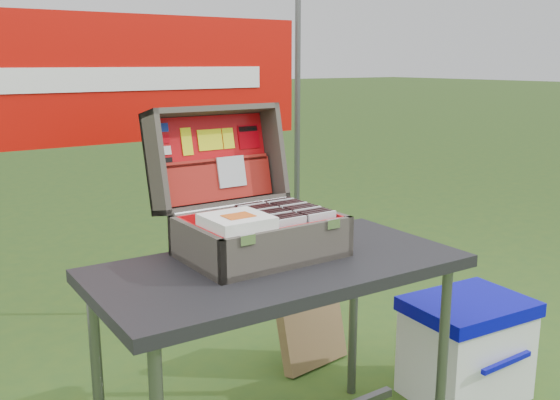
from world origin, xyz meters
TOP-DOWN VIEW (x-y plane):
  - table at (-0.00, 0.03)m, footprint 1.21×0.63m
  - table_top at (-0.00, 0.03)m, footprint 1.21×0.63m
  - table_leg_fr at (0.53, -0.21)m, footprint 0.04×0.04m
  - table_leg_bl at (-0.54, 0.27)m, footprint 0.04×0.04m
  - table_leg_br at (0.53, 0.27)m, footprint 0.04×0.04m
  - suitcase at (-0.01, 0.18)m, footprint 0.50×0.52m
  - suitcase_base_bottom at (-0.01, 0.12)m, footprint 0.50×0.36m
  - suitcase_base_wall_front at (-0.01, -0.05)m, footprint 0.50×0.02m
  - suitcase_base_wall_back at (-0.01, 0.29)m, footprint 0.50×0.02m
  - suitcase_base_wall_left at (-0.25, 0.12)m, footprint 0.02×0.36m
  - suitcase_base_wall_right at (0.23, 0.12)m, footprint 0.02×0.36m
  - suitcase_liner_floor at (-0.01, 0.12)m, footprint 0.46×0.32m
  - suitcase_latch_left at (-0.17, -0.06)m, footprint 0.05×0.01m
  - suitcase_latch_right at (0.15, -0.06)m, footprint 0.05×0.01m
  - suitcase_hinge at (-0.01, 0.30)m, footprint 0.45×0.02m
  - suitcase_lid_back at (-0.01, 0.46)m, footprint 0.50×0.10m
  - suitcase_lid_rim_far at (-0.01, 0.44)m, footprint 0.50×0.13m
  - suitcase_lid_rim_near at (-0.01, 0.37)m, footprint 0.50×0.13m
  - suitcase_lid_rim_left at (-0.25, 0.40)m, footprint 0.02×0.21m
  - suitcase_lid_rim_right at (0.23, 0.40)m, footprint 0.02×0.21m
  - suitcase_lid_liner at (-0.01, 0.45)m, footprint 0.46×0.07m
  - suitcase_liner_wall_front at (-0.01, -0.03)m, footprint 0.46×0.01m
  - suitcase_liner_wall_back at (-0.01, 0.28)m, footprint 0.46×0.01m
  - suitcase_liner_wall_left at (-0.24, 0.12)m, footprint 0.01×0.32m
  - suitcase_liner_wall_right at (0.22, 0.12)m, footprint 0.01×0.32m
  - suitcase_lid_pocket at (-0.01, 0.41)m, footprint 0.44×0.06m
  - suitcase_pocket_edge at (-0.01, 0.42)m, footprint 0.43×0.02m
  - suitcase_pocket_cd at (0.04, 0.40)m, footprint 0.11×0.03m
  - lid_sticker_cc_a at (-0.19, 0.47)m, footprint 0.05×0.01m
  - lid_sticker_cc_b at (-0.19, 0.46)m, footprint 0.05×0.01m
  - lid_sticker_cc_c at (-0.19, 0.45)m, footprint 0.05×0.01m
  - lid_sticker_cc_d at (-0.19, 0.44)m, footprint 0.05×0.01m
  - lid_card_neon_tall at (-0.11, 0.46)m, footprint 0.04×0.02m
  - lid_card_neon_main at (-0.01, 0.46)m, footprint 0.10×0.02m
  - lid_card_neon_small at (0.06, 0.46)m, footprint 0.04×0.02m
  - lid_sticker_band at (0.15, 0.46)m, footprint 0.09×0.02m
  - lid_sticker_band_bar at (0.15, 0.46)m, footprint 0.08×0.01m
  - cd_left_0 at (0.02, -0.01)m, footprint 0.11×0.01m
  - cd_left_1 at (0.02, 0.01)m, footprint 0.11×0.01m
  - cd_left_2 at (0.02, 0.03)m, footprint 0.11×0.01m
  - cd_left_3 at (0.02, 0.05)m, footprint 0.11×0.01m
  - cd_left_4 at (0.02, 0.07)m, footprint 0.11×0.01m
  - cd_left_5 at (0.02, 0.09)m, footprint 0.11×0.01m
  - cd_left_6 at (0.02, 0.11)m, footprint 0.11×0.01m
  - cd_left_7 at (0.02, 0.13)m, footprint 0.11×0.01m
  - cd_left_8 at (0.02, 0.15)m, footprint 0.11×0.01m
  - cd_left_9 at (0.02, 0.17)m, footprint 0.11×0.01m
  - cd_left_10 at (0.02, 0.18)m, footprint 0.11×0.01m
  - cd_left_11 at (0.02, 0.20)m, footprint 0.11×0.01m
  - cd_left_12 at (0.02, 0.22)m, footprint 0.11×0.01m
  - cd_left_13 at (0.02, 0.24)m, footprint 0.11×0.01m
  - cd_right_0 at (0.14, -0.01)m, footprint 0.11×0.01m
  - cd_right_1 at (0.14, 0.01)m, footprint 0.11×0.01m
  - cd_right_2 at (0.14, 0.03)m, footprint 0.11×0.01m
  - cd_right_3 at (0.14, 0.05)m, footprint 0.11×0.01m
  - cd_right_4 at (0.14, 0.07)m, footprint 0.11×0.01m
  - cd_right_5 at (0.14, 0.09)m, footprint 0.11×0.01m
  - cd_right_6 at (0.14, 0.11)m, footprint 0.11×0.01m
  - cd_right_7 at (0.14, 0.13)m, footprint 0.11×0.01m
  - cd_right_8 at (0.14, 0.15)m, footprint 0.11×0.01m
  - cd_right_9 at (0.14, 0.17)m, footprint 0.11×0.01m
  - cd_right_10 at (0.14, 0.18)m, footprint 0.11×0.01m
  - cd_right_11 at (0.14, 0.20)m, footprint 0.11×0.01m
  - cd_right_12 at (0.14, 0.22)m, footprint 0.11×0.01m
  - cd_right_13 at (0.14, 0.24)m, footprint 0.11×0.01m
  - songbook_0 at (-0.14, 0.06)m, footprint 0.19×0.19m
  - songbook_1 at (-0.14, 0.06)m, footprint 0.19×0.19m
  - songbook_2 at (-0.14, 0.06)m, footprint 0.19×0.19m
  - songbook_3 at (-0.14, 0.06)m, footprint 0.19×0.19m
  - songbook_4 at (-0.14, 0.06)m, footprint 0.19×0.19m
  - songbook_5 at (-0.14, 0.06)m, footprint 0.19×0.19m
  - songbook_6 at (-0.14, 0.06)m, footprint 0.19×0.19m
  - songbook_graphic at (-0.14, 0.05)m, footprint 0.09×0.07m
  - cooler at (0.91, -0.02)m, footprint 0.51×0.41m
  - cooler_body at (0.91, -0.02)m, footprint 0.49×0.38m
  - cooler_lid at (0.91, -0.02)m, footprint 0.51×0.41m
  - cooler_handle at (0.91, -0.21)m, footprint 0.29×0.02m
  - cardboard_box at (0.55, 0.57)m, footprint 0.36×0.18m
  - banner_post_right at (0.85, 1.10)m, footprint 0.03×0.03m
  - banner at (0.00, 1.09)m, footprint 1.60×0.02m
  - banner_text at (0.00, 1.08)m, footprint 1.20×0.00m

SIDE VIEW (x-z plane):
  - cooler_body at x=0.91m, z-range 0.00..0.37m
  - cardboard_box at x=0.55m, z-range 0.00..0.37m
  - cooler at x=0.91m, z-range 0.00..0.42m
  - cooler_handle at x=0.91m, z-range 0.22..0.24m
  - table_leg_fr at x=0.53m, z-range 0.00..0.70m
  - table_leg_bl at x=-0.54m, z-range 0.00..0.70m
  - table_leg_br at x=0.53m, z-range 0.00..0.70m
  - table at x=0.00m, z-range 0.00..0.74m
  - cooler_lid at x=0.91m, z-range 0.37..0.42m
  - table_top at x=0.00m, z-range 0.70..0.74m
  - suitcase_base_bottom at x=-0.01m, z-range 0.74..0.76m
  - suitcase_liner_floor at x=-0.01m, z-range 0.76..0.77m
  - suitcase_base_wall_front at x=-0.01m, z-range 0.74..0.88m
  - suitcase_base_wall_back at x=-0.01m, z-range 0.74..0.88m
  - suitcase_base_wall_left at x=-0.25m, z-range 0.74..0.88m
  - suitcase_base_wall_right at x=0.23m, z-range 0.74..0.88m
  - suitcase_liner_wall_front at x=-0.01m, z-range 0.76..0.88m
  - suitcase_liner_wall_back at x=-0.01m, z-range 0.76..0.88m
  - suitcase_liner_wall_left at x=-0.24m, z-range 0.76..0.88m
  - suitcase_liner_wall_right at x=0.22m, z-range 0.76..0.88m
  - cd_left_0 at x=0.02m, z-range 0.77..0.90m
  - cd_left_1 at x=0.02m, z-range 0.77..0.90m
  - cd_left_2 at x=0.02m, z-range 0.77..0.90m
  - cd_left_3 at x=0.02m, z-range 0.77..0.90m
  - cd_left_4 at x=0.02m, z-range 0.77..0.90m
  - cd_left_5 at x=0.02m, z-range 0.77..0.90m
  - cd_left_6 at x=0.02m, z-range 0.77..0.90m
  - cd_left_7 at x=0.02m, z-range 0.77..0.90m
  - cd_left_8 at x=0.02m, z-range 0.77..0.90m
  - cd_left_9 at x=0.02m, z-range 0.77..0.90m
  - cd_left_10 at x=0.02m, z-range 0.77..0.90m
  - cd_left_11 at x=0.02m, z-range 0.77..0.90m
  - cd_left_12 at x=0.02m, z-range 0.77..0.90m
  - cd_left_13 at x=0.02m, z-range 0.77..0.90m
  - cd_right_0 at x=0.14m, z-range 0.77..0.90m
  - cd_right_1 at x=0.14m, z-range 0.77..0.90m
  - cd_right_2 at x=0.14m, z-range 0.77..0.90m
  - cd_right_3 at x=0.14m, z-range 0.77..0.90m
  - cd_right_4 at x=0.14m, z-range 0.77..0.90m
  - cd_right_5 at x=0.14m, z-range 0.77..0.90m
  - cd_right_6 at x=0.14m, z-range 0.77..0.90m
  - cd_right_7 at x=0.14m, z-range 0.77..0.90m
  - cd_right_8 at x=0.14m, z-range 0.77..0.90m
  - cd_right_9 at x=0.14m, z-range 0.77..0.90m
  - cd_right_10 at x=0.14m, z-range 0.77..0.90m
  - cd_right_11 at x=0.14m, z-range 0.77..0.90m
  - cd_right_12 at x=0.14m, z-range 0.77..0.90m
  - cd_right_13 at x=0.14m, z-range 0.77..0.90m
  - banner_post_right at x=0.85m, z-range 0.00..1.70m
  - suitcase_latch_left at x=-0.17m, z-range 0.85..0.88m
  - suitcase_latch_right at x=0.15m, z-range 0.85..0.88m
  - suitcase_lid_rim_near at x=-0.01m, z-range 0.85..0.90m
  - suitcase_hinge at x=-0.01m, z-range 0.87..0.89m
  - songbook_0 at x=-0.14m, z-range 0.88..0.88m
  - songbook_1 at x=-0.14m, z-range 0.88..0.89m
  - songbook_2 at x=-0.14m, z-range 0.89..0.89m
  - songbook_3 at x=-0.14m, z-range 0.89..0.90m
  - songbook_4 at x=-0.14m, z-range 0.90..0.90m
  - songbook_5 at x=-0.14m, z-range 0.90..0.91m
  - songbook_6 at x=-0.14m, z-range 0.91..0.91m
  - songbook_graphic at x=-0.14m, z-range 0.91..0.92m
  - suitcase_lid_pocket at x=-0.01m, z-range 0.88..1.02m
  - suitcase at x=-0.01m, z-range 0.74..1.21m
  - suitcase_pocket_cd at x=0.04m, z-range 0.93..1.04m
  - suitcase_pocket_edge at x=-0.01m, z-range 1.01..1.03m
  - suitcase_lid_back at x=-0.01m, z-range 0.85..1.20m
  - suitcase_lid_liner at x=-0.01m, z-range 0.87..1.18m
  - lid_sticker_cc_d at x=-0.19m, z-range 1.02..1.05m
  - suitcase_lid_rim_left at x=-0.25m, z-range 0.85..1.23m
  - suitcase_lid_rim_right at x=0.23m, z-range 0.85..1.23m
  - lid_sticker_cc_c at x=-0.19m, z-range 1.06..1.09m
  - lid_card_neon_tall at x=-0.11m, z-range 1.05..1.14m
  - lid_card_neon_main at x=-0.01m, z-range 1.06..1.13m
  - lid_card_neon_small at x=0.06m, z-range 1.06..1.13m
  - lid_sticker_band at x=0.15m, z-range 1.05..1.14m
  - lid_sticker_cc_b at x=-0.19m, z-range 1.10..1.13m
  - lid_sticker_band_bar at x=0.15m, z-range 1.12..1.14m
  - lid_sticker_cc_a at x=-0.19m, z-range 1.13..1.17m
  - suitcase_lid_rim_far at x=-0.01m, z-range 1.18..1.23m
  - banner at x=0.00m, z-range 1.02..1.58m
  - banner_text at x=0.00m, z-range 1.25..1.35m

